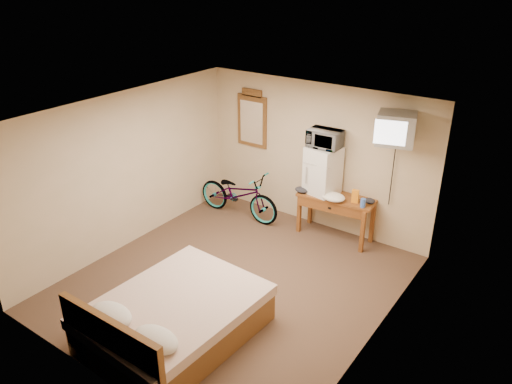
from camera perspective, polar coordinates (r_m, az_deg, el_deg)
room at (r=6.73m, az=-2.77°, el=-1.54°), size 4.60×4.64×2.50m
desk at (r=8.27m, az=9.03°, el=-1.39°), size 1.30×0.61×0.75m
mini_fridge at (r=8.20m, az=7.64°, el=2.49°), size 0.55×0.54×0.79m
microwave at (r=8.01m, az=7.86°, el=6.07°), size 0.54×0.37×0.29m
snack_bag at (r=8.05m, az=11.28°, el=-0.48°), size 0.12×0.08×0.22m
blue_cup at (r=7.94m, az=12.12°, el=-1.24°), size 0.08×0.08×0.14m
cloth_cream at (r=8.08m, az=8.84°, el=-0.57°), size 0.39×0.30×0.12m
cloth_dark_a at (r=8.30m, az=5.27°, el=0.25°), size 0.24×0.18×0.09m
cloth_dark_b at (r=8.10m, az=12.84°, el=-0.98°), size 0.18×0.15×0.08m
crt_television at (r=7.46m, az=15.72°, el=6.98°), size 0.63×0.66×0.46m
wall_mirror at (r=8.99m, az=-0.45°, el=8.34°), size 0.61×0.04×1.04m
bicycle at (r=8.97m, az=-2.01°, el=-0.23°), size 1.67×0.61×0.87m
bed at (r=6.33m, az=-9.64°, el=-14.16°), size 1.67×2.15×0.90m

